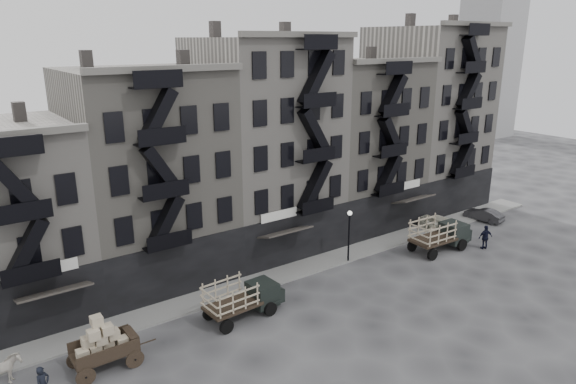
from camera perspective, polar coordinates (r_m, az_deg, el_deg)
ground at (r=37.51m, az=5.91°, el=-10.22°), size 140.00×140.00×0.00m
sidewalk at (r=40.06m, az=2.34°, el=-8.19°), size 55.00×2.50×0.15m
building_midwest at (r=38.01m, az=-15.33°, el=1.74°), size 10.00×11.35×16.20m
building_center at (r=42.14m, az=-2.61°, el=5.16°), size 10.00×11.35×18.20m
building_mideast at (r=48.40m, az=7.42°, el=5.34°), size 10.00×11.35×16.20m
building_east at (r=55.36m, az=15.18°, el=7.91°), size 10.00×11.35×19.20m
lamp_post at (r=40.00m, az=6.81°, el=-4.13°), size 0.36×0.36×4.28m
horse at (r=30.87m, az=-29.36°, el=-17.11°), size 2.14×1.28×1.69m
wagon at (r=29.72m, az=-20.03°, el=-15.22°), size 3.57×1.94×3.00m
stake_truck_west at (r=32.87m, az=-5.09°, el=-11.36°), size 5.36×2.46×2.63m
stake_truck_east at (r=44.18m, az=16.55°, el=-4.27°), size 5.81×2.59×2.87m
car_east at (r=48.42m, az=16.82°, el=-3.54°), size 2.04×4.56×1.52m
car_far at (r=52.96m, az=20.92°, el=-2.38°), size 1.74×3.84×1.22m
pedestrian_mid at (r=33.70m, az=-2.81°, el=-11.81°), size 1.02×0.94×1.70m
policeman at (r=45.93m, az=21.08°, el=-4.72°), size 1.31×0.94×2.06m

